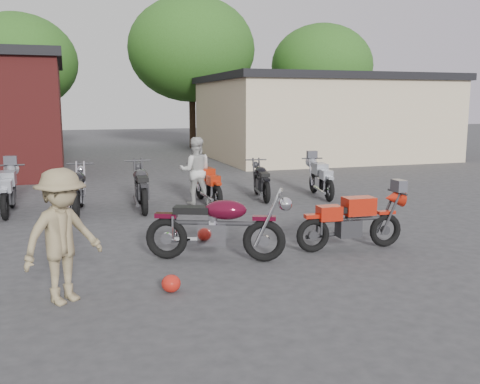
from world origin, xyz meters
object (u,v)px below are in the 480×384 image
object	(u,v)px
vintage_motorcycle	(218,222)
row_bike_1	(8,189)
person_tan	(62,236)
row_bike_4	(208,183)
row_bike_3	(141,184)
helmet	(171,283)
sportbike	(352,218)
person_light	(195,171)
row_bike_2	(78,188)
row_bike_5	(261,179)
row_bike_6	(321,177)

from	to	relation	value
vintage_motorcycle	row_bike_1	size ratio (longest dim) A/B	1.10
person_tan	row_bike_4	distance (m)	6.98
vintage_motorcycle	row_bike_3	distance (m)	4.73
helmet	sportbike	bearing A→B (deg)	18.61
row_bike_1	row_bike_4	bearing A→B (deg)	-92.12
person_light	row_bike_3	world-z (taller)	person_light
helmet	row_bike_2	distance (m)	6.07
sportbike	row_bike_5	size ratio (longest dim) A/B	1.02
helmet	row_bike_1	world-z (taller)	row_bike_1
helmet	person_tan	distance (m)	1.56
row_bike_4	row_bike_2	bearing A→B (deg)	89.07
sportbike	helmet	world-z (taller)	sportbike
row_bike_1	person_tan	bearing A→B (deg)	-168.18
row_bike_5	row_bike_2	bearing A→B (deg)	104.48
person_light	person_tan	size ratio (longest dim) A/B	0.97
person_light	row_bike_6	distance (m)	3.50
sportbike	row_bike_3	size ratio (longest dim) A/B	0.91
row_bike_2	row_bike_6	size ratio (longest dim) A/B	1.08
person_tan	row_bike_6	bearing A→B (deg)	7.52
vintage_motorcycle	person_tan	distance (m)	2.66
vintage_motorcycle	row_bike_5	size ratio (longest dim) A/B	1.18
helmet	row_bike_5	size ratio (longest dim) A/B	0.14
person_tan	row_bike_6	xyz separation A→B (m)	(6.66, 6.04, -0.32)
row_bike_4	row_bike_6	world-z (taller)	row_bike_6
row_bike_2	row_bike_4	world-z (taller)	row_bike_2
sportbike	row_bike_1	bearing A→B (deg)	142.10
row_bike_2	row_bike_5	size ratio (longest dim) A/B	1.09
sportbike	vintage_motorcycle	bearing A→B (deg)	-179.08
row_bike_4	person_tan	bearing A→B (deg)	146.32
person_light	person_tan	world-z (taller)	person_tan
helmet	person_light	bearing A→B (deg)	73.71
person_light	row_bike_5	world-z (taller)	person_light
person_tan	row_bike_3	bearing A→B (deg)	38.44
row_bike_3	person_tan	bearing A→B (deg)	166.37
person_tan	row_bike_1	distance (m)	6.40
row_bike_6	person_light	bearing A→B (deg)	97.57
row_bike_1	row_bike_6	world-z (taller)	row_bike_1
helmet	row_bike_6	size ratio (longest dim) A/B	0.14
person_light	row_bike_4	bearing A→B (deg)	178.73
row_bike_2	row_bike_1	bearing A→B (deg)	81.70
person_light	row_bike_2	distance (m)	2.89
sportbike	row_bike_4	xyz separation A→B (m)	(-1.32, 4.97, -0.01)
row_bike_2	person_tan	bearing A→B (deg)	-177.50
row_bike_1	helmet	bearing A→B (deg)	-157.00
row_bike_5	vintage_motorcycle	bearing A→B (deg)	162.28
person_tan	row_bike_1	xyz separation A→B (m)	(-1.24, 6.27, -0.29)
row_bike_5	row_bike_1	bearing A→B (deg)	99.76
sportbike	row_bike_6	world-z (taller)	sportbike
row_bike_5	sportbike	bearing A→B (deg)	-172.91
person_tan	row_bike_5	bearing A→B (deg)	16.71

